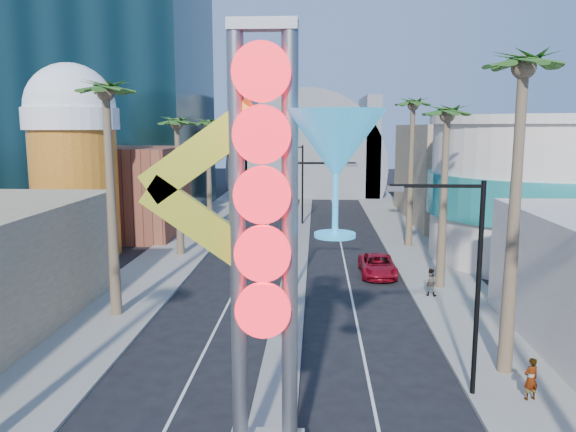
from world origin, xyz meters
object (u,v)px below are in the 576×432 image
object	(u,v)px
neon_sign	(294,223)
pedestrian_a	(531,379)
red_pickup	(377,265)
pedestrian_b	(430,282)

from	to	relation	value
neon_sign	pedestrian_a	bearing A→B (deg)	29.20
red_pickup	pedestrian_b	distance (m)	5.49
pedestrian_b	pedestrian_a	bearing A→B (deg)	112.99
pedestrian_b	neon_sign	bearing A→B (deg)	85.14
red_pickup	pedestrian_b	bearing A→B (deg)	-63.03
red_pickup	pedestrian_b	xyz separation A→B (m)	(2.51, -4.88, 0.26)
red_pickup	neon_sign	bearing A→B (deg)	-102.29
red_pickup	pedestrian_b	world-z (taller)	pedestrian_b
neon_sign	pedestrian_a	xyz separation A→B (m)	(8.30, 4.64, -6.37)
red_pickup	pedestrian_a	xyz separation A→B (m)	(3.61, -17.35, 0.25)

